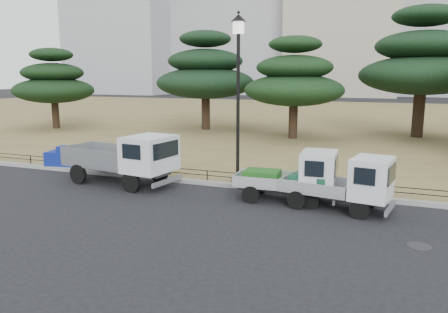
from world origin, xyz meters
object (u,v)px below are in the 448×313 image
at_px(truck_kei_front, 294,176).
at_px(tarp_pile, 64,157).
at_px(street_lamp, 238,71).
at_px(truck_large, 125,157).
at_px(truck_kei_rear, 344,183).

xyz_separation_m(truck_kei_front, tarp_pile, (-11.02, 1.51, -0.36)).
bearing_deg(street_lamp, truck_large, -162.00).
height_order(truck_large, truck_kei_rear, truck_large).
bearing_deg(truck_kei_rear, tarp_pile, -179.32).
bearing_deg(tarp_pile, truck_kei_rear, -8.39).
distance_m(truck_kei_front, truck_kei_rear, 1.73).
distance_m(truck_kei_front, street_lamp, 4.48).
distance_m(truck_kei_rear, street_lamp, 5.69).
height_order(truck_kei_front, street_lamp, street_lamp).
height_order(truck_kei_front, truck_kei_rear, same).
bearing_deg(truck_kei_front, truck_kei_rear, -14.96).
relative_size(truck_kei_front, tarp_pile, 2.18).
bearing_deg(truck_large, street_lamp, 25.59).
bearing_deg(truck_kei_front, tarp_pile, 169.57).
relative_size(truck_large, tarp_pile, 3.06).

